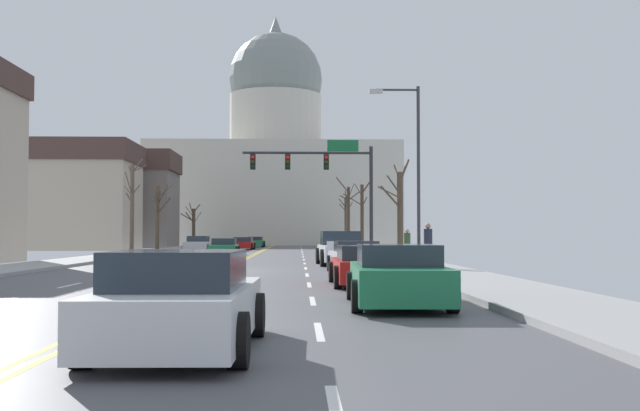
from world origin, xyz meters
name	(u,v)px	position (x,y,z in m)	size (l,w,h in m)	color
ground	(220,270)	(0.00, 0.00, 0.02)	(20.00, 180.00, 0.20)	#4E4E53
signal_gantry	(325,172)	(4.82, 14.36, 5.24)	(7.91, 0.41, 7.07)	#28282D
street_lamp_right	(412,159)	(7.92, 0.33, 4.61)	(2.13, 0.24, 7.55)	#333338
capitol_building	(275,169)	(0.00, 71.88, 10.48)	(32.77, 20.66, 31.76)	beige
sedan_near_00	(338,250)	(5.40, 10.85, 0.57)	(2.17, 4.44, 1.22)	#9EA3A8
pickup_truck_near_01	(341,250)	(5.25, 5.29, 0.72)	(2.43, 5.52, 1.63)	silver
sedan_near_02	(355,258)	(5.38, -1.85, 0.57)	(2.09, 4.44, 1.23)	silver
sedan_near_03	(367,266)	(5.20, -8.76, 0.56)	(2.14, 4.65, 1.17)	#B71414
sedan_near_04	(397,277)	(5.26, -14.89, 0.60)	(2.16, 4.73, 1.29)	#1E7247
sedan_near_05	(181,304)	(1.66, -20.79, 0.61)	(2.03, 4.24, 1.30)	silver
sedan_oncoming_00	(224,247)	(-1.98, 21.22, 0.55)	(2.09, 4.51, 1.18)	#1E7247
sedan_oncoming_01	(198,245)	(-5.09, 30.79, 0.61)	(2.14, 4.28, 1.31)	silver
sedan_oncoming_02	(243,244)	(-2.03, 39.92, 0.56)	(2.16, 4.37, 1.17)	#B71414
sedan_oncoming_03	(255,242)	(-1.64, 52.93, 0.55)	(2.06, 4.63, 1.15)	#1E7247
flank_building_00	(111,199)	(-16.79, 49.25, 5.16)	(13.79, 8.18, 10.19)	slate
flank_building_02	(76,195)	(-17.44, 38.79, 5.05)	(11.02, 8.70, 9.97)	#B2A38E
bare_tree_00	(362,216)	(7.95, 25.02, 2.85)	(2.15, 1.71, 5.30)	#423328
bare_tree_01	(132,205)	(-8.96, 23.98, 3.57)	(1.78, 2.14, 6.92)	brown
bare_tree_02	(346,219)	(8.53, 52.99, 3.12)	(1.74, 2.55, 6.01)	brown
bare_tree_03	(158,215)	(-8.40, 30.94, 3.02)	(2.16, 2.64, 5.51)	#4C3D2D
bare_tree_04	(400,210)	(8.87, 11.02, 2.81)	(1.98, 2.83, 5.67)	#4C3D2D
bare_tree_05	(193,225)	(-8.77, 54.33, 2.49)	(2.20, 2.39, 4.83)	#4C3D2D
bare_tree_06	(348,214)	(8.06, 41.69, 3.40)	(2.43, 1.39, 6.90)	#423328
pedestrian_00	(407,243)	(8.87, 8.16, 1.04)	(0.35, 0.34, 1.63)	black
pedestrian_01	(428,243)	(8.34, -1.08, 1.13)	(0.35, 0.34, 1.78)	#33333D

